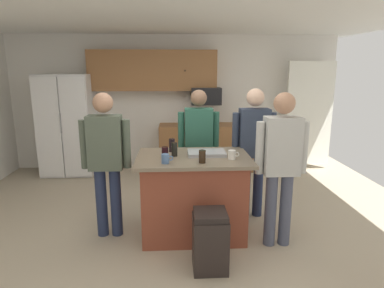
% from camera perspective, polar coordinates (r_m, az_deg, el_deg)
% --- Properties ---
extents(floor, '(7.04, 7.04, 0.00)m').
position_cam_1_polar(floor, '(4.32, -2.70, -14.19)').
color(floor, '#B7A88E').
rests_on(floor, ground).
extents(ceiling, '(7.04, 7.04, 0.00)m').
position_cam_1_polar(ceiling, '(3.90, -3.14, 22.24)').
color(ceiling, white).
extents(back_wall, '(6.40, 0.10, 2.60)m').
position_cam_1_polar(back_wall, '(6.68, -3.03, 7.15)').
color(back_wall, white).
rests_on(back_wall, ground).
extents(french_door_window_panel, '(0.90, 0.06, 2.00)m').
position_cam_1_polar(french_door_window_panel, '(6.83, 19.47, 4.87)').
color(french_door_window_panel, white).
rests_on(french_door_window_panel, ground).
extents(cabinet_run_upper, '(2.40, 0.38, 0.75)m').
position_cam_1_polar(cabinet_run_upper, '(6.46, -6.73, 12.44)').
color(cabinet_run_upper, '#936038').
extents(cabinet_run_lower, '(1.80, 0.63, 0.90)m').
position_cam_1_polar(cabinet_run_lower, '(6.53, 2.33, -0.53)').
color(cabinet_run_lower, '#936038').
rests_on(cabinet_run_lower, ground).
extents(refrigerator, '(0.94, 0.76, 1.86)m').
position_cam_1_polar(refrigerator, '(6.62, -20.59, 3.08)').
color(refrigerator, white).
rests_on(refrigerator, ground).
extents(microwave_over_range, '(0.56, 0.40, 0.32)m').
position_cam_1_polar(microwave_over_range, '(6.40, 2.40, 8.26)').
color(microwave_over_range, black).
extents(kitchen_island, '(1.31, 0.90, 0.97)m').
position_cam_1_polar(kitchen_island, '(3.98, 0.24, -8.81)').
color(kitchen_island, brown).
rests_on(kitchen_island, ground).
extents(person_guest_right, '(0.57, 0.23, 1.72)m').
position_cam_1_polar(person_guest_right, '(4.40, 10.52, -0.06)').
color(person_guest_right, '#232D4C').
rests_on(person_guest_right, ground).
extents(person_guest_by_door, '(0.57, 0.22, 1.71)m').
position_cam_1_polar(person_guest_by_door, '(3.93, -14.57, -1.94)').
color(person_guest_by_door, '#232D4C').
rests_on(person_guest_by_door, ground).
extents(person_guest_left, '(0.57, 0.23, 1.73)m').
position_cam_1_polar(person_guest_left, '(3.71, 15.06, -2.63)').
color(person_guest_left, '#4C5166').
rests_on(person_guest_left, ground).
extents(person_elder_center, '(0.57, 0.22, 1.69)m').
position_cam_1_polar(person_elder_center, '(4.61, 1.13, 0.47)').
color(person_elder_center, '#383842').
rests_on(person_elder_center, ground).
extents(glass_short_whisky, '(0.07, 0.07, 0.16)m').
position_cam_1_polar(glass_short_whisky, '(3.83, -3.04, -0.94)').
color(glass_short_whisky, black).
rests_on(glass_short_whisky, kitchen_island).
extents(glass_stout_tall, '(0.07, 0.07, 0.14)m').
position_cam_1_polar(glass_stout_tall, '(3.56, 1.78, -2.18)').
color(glass_stout_tall, black).
rests_on(glass_stout_tall, kitchen_island).
extents(glass_dark_ale, '(0.08, 0.08, 0.12)m').
position_cam_1_polar(glass_dark_ale, '(3.79, -4.67, -1.41)').
color(glass_dark_ale, black).
rests_on(glass_dark_ale, kitchen_island).
extents(mug_blue_stoneware, '(0.13, 0.08, 0.10)m').
position_cam_1_polar(mug_blue_stoneware, '(3.55, -4.58, -2.53)').
color(mug_blue_stoneware, '#4C6B99').
rests_on(mug_blue_stoneware, kitchen_island).
extents(glass_pilsner, '(0.07, 0.07, 0.16)m').
position_cam_1_polar(glass_pilsner, '(4.04, -3.49, -0.21)').
color(glass_pilsner, black).
rests_on(glass_pilsner, kitchen_island).
extents(mug_ceramic_white, '(0.13, 0.08, 0.10)m').
position_cam_1_polar(mug_ceramic_white, '(3.72, 6.91, -1.85)').
color(mug_ceramic_white, white).
rests_on(mug_ceramic_white, kitchen_island).
extents(serving_tray, '(0.44, 0.30, 0.04)m').
position_cam_1_polar(serving_tray, '(3.90, 2.52, -1.57)').
color(serving_tray, '#B7B7BC').
rests_on(serving_tray, kitchen_island).
extents(trash_bin, '(0.34, 0.34, 0.61)m').
position_cam_1_polar(trash_bin, '(3.42, 3.13, -16.27)').
color(trash_bin, black).
rests_on(trash_bin, ground).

